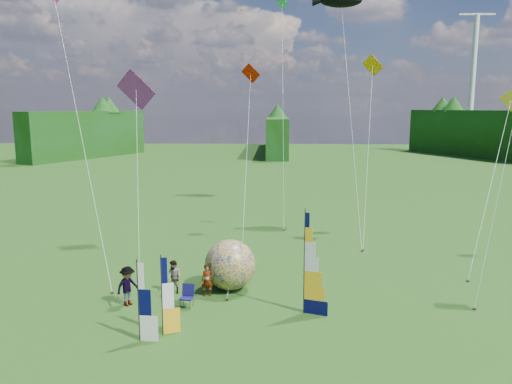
{
  "coord_description": "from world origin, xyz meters",
  "views": [
    {
      "loc": [
        -0.09,
        -17.78,
        9.2
      ],
      "look_at": [
        -1.0,
        4.0,
        5.5
      ],
      "focal_mm": 35.0,
      "sensor_mm": 36.0,
      "label": 1
    }
  ],
  "objects_px": {
    "side_banner_far": "(138,302)",
    "kite_whale": "(351,100)",
    "spectator_d": "(216,270)",
    "camp_chair": "(187,297)",
    "spectator_c": "(128,286)",
    "bol_inflatable": "(230,265)",
    "spectator_a": "(207,280)",
    "side_banner_left": "(162,297)",
    "spectator_b": "(174,277)",
    "feather_banner_main": "(304,264)"
  },
  "relations": [
    {
      "from": "side_banner_far",
      "to": "kite_whale",
      "type": "xyz_separation_m",
      "value": [
        10.74,
        18.57,
        8.14
      ]
    },
    {
      "from": "spectator_d",
      "to": "camp_chair",
      "type": "height_order",
      "value": "spectator_d"
    },
    {
      "from": "spectator_c",
      "to": "camp_chair",
      "type": "relative_size",
      "value": 1.75
    },
    {
      "from": "bol_inflatable",
      "to": "spectator_d",
      "type": "relative_size",
      "value": 1.42
    },
    {
      "from": "bol_inflatable",
      "to": "spectator_a",
      "type": "bearing_deg",
      "value": -136.67
    },
    {
      "from": "side_banner_left",
      "to": "spectator_b",
      "type": "xyz_separation_m",
      "value": [
        -0.48,
        4.65,
        -0.8
      ]
    },
    {
      "from": "side_banner_left",
      "to": "camp_chair",
      "type": "height_order",
      "value": "side_banner_left"
    },
    {
      "from": "spectator_d",
      "to": "camp_chair",
      "type": "xyz_separation_m",
      "value": [
        -1.03,
        -2.76,
        -0.37
      ]
    },
    {
      "from": "side_banner_far",
      "to": "side_banner_left",
      "type": "bearing_deg",
      "value": 41.18
    },
    {
      "from": "side_banner_far",
      "to": "spectator_b",
      "type": "distance_m",
      "value": 5.31
    },
    {
      "from": "bol_inflatable",
      "to": "camp_chair",
      "type": "height_order",
      "value": "bol_inflatable"
    },
    {
      "from": "camp_chair",
      "to": "spectator_a",
      "type": "bearing_deg",
      "value": 71.13
    },
    {
      "from": "spectator_b",
      "to": "spectator_a",
      "type": "bearing_deg",
      "value": 17.31
    },
    {
      "from": "side_banner_left",
      "to": "spectator_c",
      "type": "height_order",
      "value": "side_banner_left"
    },
    {
      "from": "spectator_b",
      "to": "kite_whale",
      "type": "xyz_separation_m",
      "value": [
        10.42,
        13.33,
        8.93
      ]
    },
    {
      "from": "side_banner_left",
      "to": "kite_whale",
      "type": "xyz_separation_m",
      "value": [
        9.94,
        17.98,
        8.12
      ]
    },
    {
      "from": "spectator_b",
      "to": "spectator_d",
      "type": "height_order",
      "value": "spectator_d"
    },
    {
      "from": "feather_banner_main",
      "to": "spectator_b",
      "type": "height_order",
      "value": "feather_banner_main"
    },
    {
      "from": "kite_whale",
      "to": "feather_banner_main",
      "type": "bearing_deg",
      "value": -85.21
    },
    {
      "from": "spectator_a",
      "to": "kite_whale",
      "type": "xyz_separation_m",
      "value": [
        8.71,
        13.66,
        8.96
      ]
    },
    {
      "from": "side_banner_far",
      "to": "kite_whale",
      "type": "relative_size",
      "value": 0.17
    },
    {
      "from": "bol_inflatable",
      "to": "kite_whale",
      "type": "distance_m",
      "value": 17.07
    },
    {
      "from": "spectator_b",
      "to": "camp_chair",
      "type": "distance_m",
      "value": 2.08
    },
    {
      "from": "bol_inflatable",
      "to": "spectator_c",
      "type": "xyz_separation_m",
      "value": [
        -4.6,
        -2.31,
        -0.35
      ]
    },
    {
      "from": "spectator_d",
      "to": "feather_banner_main",
      "type": "bearing_deg",
      "value": 177.1
    },
    {
      "from": "side_banner_left",
      "to": "bol_inflatable",
      "type": "bearing_deg",
      "value": 45.96
    },
    {
      "from": "side_banner_left",
      "to": "side_banner_far",
      "type": "xyz_separation_m",
      "value": [
        -0.8,
        -0.59,
        -0.01
      ]
    },
    {
      "from": "spectator_a",
      "to": "spectator_b",
      "type": "distance_m",
      "value": 1.75
    },
    {
      "from": "feather_banner_main",
      "to": "spectator_a",
      "type": "height_order",
      "value": "feather_banner_main"
    },
    {
      "from": "feather_banner_main",
      "to": "spectator_a",
      "type": "bearing_deg",
      "value": 175.83
    },
    {
      "from": "side_banner_left",
      "to": "camp_chair",
      "type": "relative_size",
      "value": 3.03
    },
    {
      "from": "side_banner_left",
      "to": "kite_whale",
      "type": "height_order",
      "value": "kite_whale"
    },
    {
      "from": "feather_banner_main",
      "to": "bol_inflatable",
      "type": "height_order",
      "value": "feather_banner_main"
    },
    {
      "from": "spectator_c",
      "to": "kite_whale",
      "type": "distance_m",
      "value": 21.29
    },
    {
      "from": "spectator_c",
      "to": "spectator_d",
      "type": "relative_size",
      "value": 1.04
    },
    {
      "from": "feather_banner_main",
      "to": "spectator_d",
      "type": "distance_m",
      "value": 5.56
    },
    {
      "from": "kite_whale",
      "to": "camp_chair",
      "type": "bearing_deg",
      "value": -102.54
    },
    {
      "from": "camp_chair",
      "to": "kite_whale",
      "type": "relative_size",
      "value": 0.06
    },
    {
      "from": "spectator_c",
      "to": "camp_chair",
      "type": "height_order",
      "value": "spectator_c"
    },
    {
      "from": "spectator_a",
      "to": "spectator_d",
      "type": "xyz_separation_m",
      "value": [
        0.27,
        1.26,
        0.11
      ]
    },
    {
      "from": "spectator_b",
      "to": "kite_whale",
      "type": "bearing_deg",
      "value": 80.02
    },
    {
      "from": "camp_chair",
      "to": "spectator_b",
      "type": "bearing_deg",
      "value": 125.75
    },
    {
      "from": "spectator_c",
      "to": "spectator_a",
      "type": "bearing_deg",
      "value": -33.22
    },
    {
      "from": "feather_banner_main",
      "to": "spectator_d",
      "type": "xyz_separation_m",
      "value": [
        -4.37,
        3.14,
        -1.42
      ]
    },
    {
      "from": "kite_whale",
      "to": "bol_inflatable",
      "type": "bearing_deg",
      "value": -101.71
    },
    {
      "from": "bol_inflatable",
      "to": "side_banner_left",
      "type": "bearing_deg",
      "value": -113.2
    },
    {
      "from": "side_banner_left",
      "to": "feather_banner_main",
      "type": "bearing_deg",
      "value": 1.75
    },
    {
      "from": "bol_inflatable",
      "to": "spectator_b",
      "type": "xyz_separation_m",
      "value": [
        -2.75,
        -0.65,
        -0.46
      ]
    },
    {
      "from": "spectator_b",
      "to": "camp_chair",
      "type": "bearing_deg",
      "value": -34.33
    },
    {
      "from": "side_banner_far",
      "to": "camp_chair",
      "type": "height_order",
      "value": "side_banner_far"
    }
  ]
}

